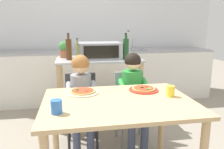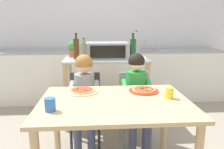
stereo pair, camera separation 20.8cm
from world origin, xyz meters
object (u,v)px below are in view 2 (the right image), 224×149
(kitchen_island_cart, at_px, (106,80))
(child_in_grey_shirt, at_px, (84,91))
(toaster_oven, at_px, (107,50))
(bottle_tall_green_wine, at_px, (84,52))
(dining_chair_left, at_px, (85,103))
(dining_table, at_px, (115,113))
(pizza_plate_red_rimmed, at_px, (144,90))
(bottle_dark_olive_oil, at_px, (136,46))
(dining_chair_right, at_px, (134,103))
(bottle_brown_beer, at_px, (133,49))
(drinking_cup_yellow, at_px, (169,93))
(pizza_plate_cream, at_px, (82,91))
(child_in_green_shirt, at_px, (137,90))
(drinking_cup_blue, at_px, (50,105))
(bottle_squat_spirits, at_px, (76,49))
(potted_herb_plant, at_px, (73,48))

(kitchen_island_cart, xyz_separation_m, child_in_grey_shirt, (-0.26, -0.68, 0.05))
(toaster_oven, bearing_deg, bottle_tall_green_wine, -140.79)
(dining_chair_left, bearing_deg, child_in_grey_shirt, -90.00)
(bottle_tall_green_wine, height_order, dining_chair_left, bottle_tall_green_wine)
(dining_table, height_order, pizza_plate_red_rimmed, pizza_plate_red_rimmed)
(bottle_dark_olive_oil, relative_size, dining_chair_right, 0.45)
(bottle_dark_olive_oil, height_order, child_in_grey_shirt, bottle_dark_olive_oil)
(dining_chair_right, bearing_deg, bottle_brown_beer, 84.53)
(kitchen_island_cart, xyz_separation_m, drinking_cup_yellow, (0.47, -1.25, 0.19))
(pizza_plate_cream, bearing_deg, bottle_tall_green_wine, 91.15)
(child_in_green_shirt, height_order, pizza_plate_red_rimmed, child_in_green_shirt)
(child_in_grey_shirt, relative_size, drinking_cup_blue, 10.60)
(dining_chair_left, bearing_deg, bottle_brown_beer, 35.02)
(dining_chair_left, distance_m, pizza_plate_red_rimmed, 0.80)
(bottle_dark_olive_oil, bearing_deg, drinking_cup_blue, -120.97)
(bottle_dark_olive_oil, relative_size, bottle_squat_spirits, 1.08)
(toaster_oven, bearing_deg, bottle_brown_beer, -24.86)
(bottle_squat_spirits, bearing_deg, potted_herb_plant, 108.28)
(potted_herb_plant, height_order, dining_chair_left, potted_herb_plant)
(toaster_oven, bearing_deg, kitchen_island_cart, -131.22)
(kitchen_island_cart, distance_m, dining_chair_right, 0.66)
(child_in_green_shirt, relative_size, drinking_cup_yellow, 11.10)
(dining_chair_right, bearing_deg, dining_table, -112.37)
(kitchen_island_cart, relative_size, bottle_tall_green_wine, 3.91)
(bottle_dark_olive_oil, height_order, potted_herb_plant, bottle_dark_olive_oil)
(bottle_tall_green_wine, relative_size, drinking_cup_blue, 2.93)
(toaster_oven, xyz_separation_m, pizza_plate_cream, (-0.28, -1.05, -0.25))
(dining_table, bearing_deg, bottle_tall_green_wine, 105.49)
(kitchen_island_cart, height_order, bottle_brown_beer, bottle_brown_beer)
(bottle_dark_olive_oil, relative_size, drinking_cup_blue, 3.76)
(bottle_dark_olive_oil, xyz_separation_m, bottle_brown_beer, (-0.06, -0.11, -0.02))
(child_in_grey_shirt, bearing_deg, dining_chair_right, 9.97)
(bottle_dark_olive_oil, xyz_separation_m, dining_chair_left, (-0.67, -0.53, -0.59))
(bottle_squat_spirits, xyz_separation_m, pizza_plate_red_rimmed, (0.69, -0.98, -0.28))
(kitchen_island_cart, bearing_deg, potted_herb_plant, 161.32)
(dining_chair_right, bearing_deg, bottle_squat_spirits, 143.18)
(dining_chair_left, xyz_separation_m, drinking_cup_yellow, (0.74, -0.70, 0.33))
(pizza_plate_red_rimmed, bearing_deg, dining_table, -140.89)
(drinking_cup_yellow, bearing_deg, kitchen_island_cart, 110.68)
(bottle_brown_beer, distance_m, potted_herb_plant, 0.85)
(dining_chair_right, xyz_separation_m, child_in_grey_shirt, (-0.57, -0.10, 0.19))
(toaster_oven, height_order, dining_chair_left, toaster_oven)
(dining_chair_left, relative_size, drinking_cup_blue, 8.32)
(bottle_tall_green_wine, relative_size, bottle_squat_spirits, 0.84)
(toaster_oven, relative_size, dining_table, 0.46)
(child_in_grey_shirt, relative_size, pizza_plate_cream, 3.60)
(toaster_oven, distance_m, dining_table, 1.35)
(bottle_tall_green_wine, relative_size, bottle_dark_olive_oil, 0.78)
(dining_chair_left, bearing_deg, dining_table, -69.10)
(kitchen_island_cart, relative_size, child_in_green_shirt, 1.07)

